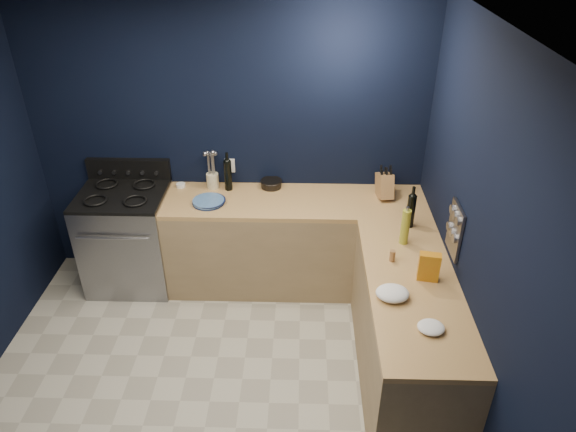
{
  "coord_description": "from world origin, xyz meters",
  "views": [
    {
      "loc": [
        0.65,
        -2.59,
        3.18
      ],
      "look_at": [
        0.55,
        1.0,
        1.0
      ],
      "focal_mm": 32.92,
      "sensor_mm": 36.0,
      "label": 1
    }
  ],
  "objects_px": {
    "plate_stack": "(208,202)",
    "knife_block": "(384,186)",
    "gas_range": "(129,240)",
    "utensil_crock": "(213,181)",
    "crouton_bag": "(429,267)"
  },
  "relations": [
    {
      "from": "plate_stack",
      "to": "utensil_crock",
      "type": "bearing_deg",
      "value": 90.66
    },
    {
      "from": "gas_range",
      "to": "plate_stack",
      "type": "height_order",
      "value": "plate_stack"
    },
    {
      "from": "plate_stack",
      "to": "knife_block",
      "type": "bearing_deg",
      "value": 6.13
    },
    {
      "from": "crouton_bag",
      "to": "plate_stack",
      "type": "bearing_deg",
      "value": 158.56
    },
    {
      "from": "gas_range",
      "to": "plate_stack",
      "type": "bearing_deg",
      "value": -4.64
    },
    {
      "from": "knife_block",
      "to": "utensil_crock",
      "type": "bearing_deg",
      "value": 167.38
    },
    {
      "from": "knife_block",
      "to": "plate_stack",
      "type": "bearing_deg",
      "value": 178.25
    },
    {
      "from": "gas_range",
      "to": "knife_block",
      "type": "distance_m",
      "value": 2.38
    },
    {
      "from": "utensil_crock",
      "to": "knife_block",
      "type": "bearing_deg",
      "value": -4.74
    },
    {
      "from": "utensil_crock",
      "to": "knife_block",
      "type": "height_order",
      "value": "knife_block"
    },
    {
      "from": "gas_range",
      "to": "crouton_bag",
      "type": "bearing_deg",
      "value": -23.53
    },
    {
      "from": "plate_stack",
      "to": "knife_block",
      "type": "relative_size",
      "value": 1.27
    },
    {
      "from": "plate_stack",
      "to": "crouton_bag",
      "type": "height_order",
      "value": "crouton_bag"
    },
    {
      "from": "gas_range",
      "to": "plate_stack",
      "type": "xyz_separation_m",
      "value": [
        0.78,
        -0.06,
        0.46
      ]
    },
    {
      "from": "plate_stack",
      "to": "utensil_crock",
      "type": "relative_size",
      "value": 1.97
    }
  ]
}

